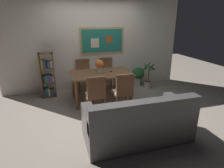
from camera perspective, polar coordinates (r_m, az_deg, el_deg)
ground_plane at (r=4.51m, az=-0.83°, el=-7.25°), size 12.00×12.00×0.00m
wall_back_with_painting at (r=5.60m, az=-5.27°, el=11.80°), size 5.20×0.14×2.60m
dining_table at (r=4.76m, az=-3.36°, el=2.36°), size 1.49×0.93×0.73m
dining_chair_near_right at (r=4.12m, az=3.40°, el=-1.75°), size 0.40×0.41×0.91m
dining_chair_far_left at (r=5.48m, az=-8.56°, el=3.34°), size 0.40×0.41×0.91m
dining_chair_far_right at (r=5.62m, az=-1.61°, el=3.95°), size 0.40×0.41×0.91m
dining_chair_near_left at (r=3.96m, az=-4.93°, el=-2.66°), size 0.40×0.41×0.91m
leather_couch at (r=3.31m, az=7.89°, el=-11.72°), size 1.80×0.84×0.84m
bookshelf at (r=5.28m, az=-18.74°, el=2.13°), size 0.36×0.28×1.18m
potted_ivy at (r=6.01m, az=7.91°, el=2.76°), size 0.36×0.36×0.56m
potted_palm at (r=5.78m, az=10.93°, el=2.44°), size 0.42×0.41×0.85m
flower_vase at (r=4.70m, az=-3.80°, el=5.67°), size 0.21×0.22×0.33m
tv_remote at (r=4.85m, az=-0.31°, el=3.95°), size 0.08×0.16×0.02m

